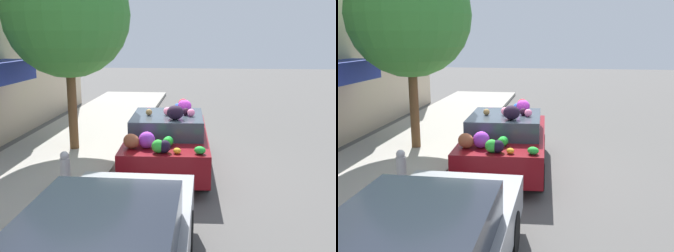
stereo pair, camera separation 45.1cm
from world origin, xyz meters
TOP-DOWN VIEW (x-y plane):
  - ground_plane at (0.00, 0.00)m, footprint 60.00×60.00m
  - sidewalk_curb at (0.00, 2.70)m, footprint 24.00×3.20m
  - street_tree at (1.09, 2.48)m, footprint 3.17×3.17m
  - fire_hydrant at (-1.53, 1.78)m, footprint 0.20×0.20m
  - art_car at (-0.04, -0.16)m, footprint 4.03×1.98m

SIDE VIEW (x-z plane):
  - ground_plane at x=0.00m, z-range 0.00..0.00m
  - sidewalk_curb at x=0.00m, z-range 0.00..0.14m
  - fire_hydrant at x=-1.53m, z-range 0.14..0.84m
  - art_car at x=-0.04m, z-range -0.11..1.55m
  - street_tree at x=1.09m, z-range 1.08..6.14m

